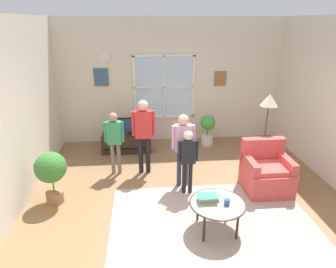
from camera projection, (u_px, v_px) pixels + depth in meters
ground_plane at (191, 211)px, 4.66m from camera, size 5.89×6.74×0.02m
back_wall at (171, 81)px, 7.05m from camera, size 5.29×0.17×2.90m
area_rug at (212, 222)px, 4.41m from camera, size 3.01×2.06×0.01m
tv_stand at (127, 142)px, 6.75m from camera, size 1.10×0.46×0.41m
television at (126, 126)px, 6.60m from camera, size 0.57×0.08×0.39m
armchair at (266, 172)px, 5.16m from camera, size 0.76×0.74×0.87m
coffee_table at (217, 205)px, 4.11m from camera, size 0.79×0.79×0.45m
book_stack at (207, 198)px, 4.11m from camera, size 0.27×0.19×0.10m
cup at (227, 202)px, 4.04m from camera, size 0.08×0.08×0.09m
remote_near_books at (215, 199)px, 4.16m from camera, size 0.07×0.15×0.02m
person_black_shirt at (188, 155)px, 4.90m from camera, size 0.35×0.16×1.15m
person_green_shirt at (114, 136)px, 5.55m from camera, size 0.37×0.17×1.24m
person_pink_shirt at (183, 142)px, 5.11m from camera, size 0.40×0.18×1.34m
person_red_shirt at (144, 129)px, 5.53m from camera, size 0.44×0.20×1.46m
potted_plant_by_window at (208, 128)px, 7.01m from camera, size 0.35×0.35×0.74m
potted_plant_corner at (51, 170)px, 4.69m from camera, size 0.50×0.50×0.89m
floor_lamp at (268, 108)px, 5.43m from camera, size 0.32×0.32×1.57m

